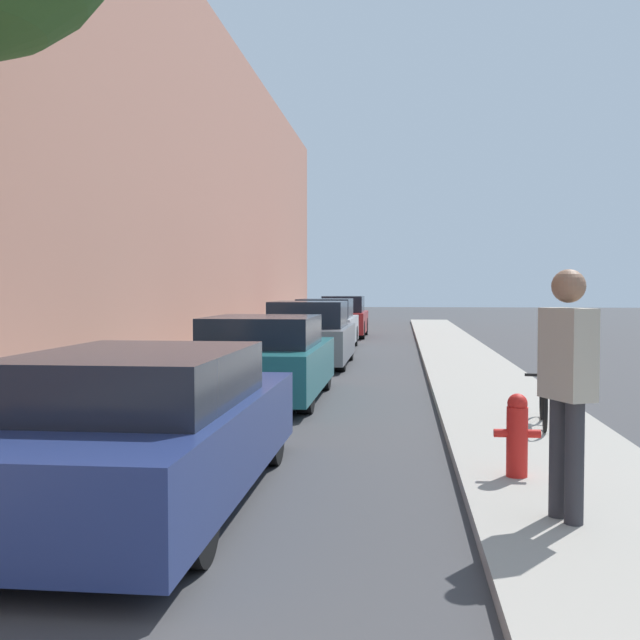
{
  "coord_description": "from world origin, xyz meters",
  "views": [
    {
      "loc": [
        1.36,
        -0.13,
        1.81
      ],
      "look_at": [
        0.25,
        10.16,
        1.39
      ],
      "focal_mm": 42.33,
      "sensor_mm": 36.0,
      "label": 1
    }
  ],
  "objects": [
    {
      "name": "ground_plane",
      "position": [
        0.0,
        16.0,
        0.0
      ],
      "size": [
        120.0,
        120.0,
        0.0
      ],
      "primitive_type": "plane",
      "color": "#3D3D3F"
    },
    {
      "name": "sidewalk_left",
      "position": [
        -2.9,
        16.0,
        0.06
      ],
      "size": [
        2.0,
        52.0,
        0.12
      ],
      "color": "#9E998E",
      "rests_on": "ground"
    },
    {
      "name": "sidewalk_right",
      "position": [
        2.9,
        16.0,
        0.06
      ],
      "size": [
        2.0,
        52.0,
        0.12
      ],
      "color": "#9E998E",
      "rests_on": "ground"
    },
    {
      "name": "building_facade_left",
      "position": [
        -4.25,
        16.0,
        4.81
      ],
      "size": [
        0.7,
        52.0,
        9.62
      ],
      "color": "tan",
      "rests_on": "ground"
    },
    {
      "name": "parked_car_navy",
      "position": [
        -0.79,
        6.0,
        0.63
      ],
      "size": [
        1.84,
        4.63,
        1.3
      ],
      "color": "black",
      "rests_on": "ground"
    },
    {
      "name": "parked_car_teal",
      "position": [
        -0.86,
        11.95,
        0.66
      ],
      "size": [
        1.91,
        4.2,
        1.37
      ],
      "color": "black",
      "rests_on": "ground"
    },
    {
      "name": "parked_car_grey",
      "position": [
        -0.79,
        17.59,
        0.71
      ],
      "size": [
        1.9,
        4.18,
        1.52
      ],
      "color": "black",
      "rests_on": "ground"
    },
    {
      "name": "parked_car_silver",
      "position": [
        -0.89,
        22.44,
        0.72
      ],
      "size": [
        1.75,
        4.24,
        1.52
      ],
      "color": "black",
      "rests_on": "ground"
    },
    {
      "name": "parked_car_red",
      "position": [
        -0.78,
        28.22,
        0.73
      ],
      "size": [
        1.69,
        4.0,
        1.55
      ],
      "color": "black",
      "rests_on": "ground"
    },
    {
      "name": "fire_hydrant",
      "position": [
        2.41,
        6.76,
        0.51
      ],
      "size": [
        0.41,
        0.19,
        0.75
      ],
      "color": "red",
      "rests_on": "sidewalk_right"
    },
    {
      "name": "pedestrian",
      "position": [
        2.57,
        5.48,
        1.18
      ],
      "size": [
        0.38,
        0.48,
        1.84
      ],
      "rotation": [
        0.0,
        0.0,
        -1.14
      ],
      "color": "#2D2D33",
      "rests_on": "sidewalk_right"
    },
    {
      "name": "bicycle",
      "position": [
        3.12,
        9.41,
        0.45
      ],
      "size": [
        0.44,
        1.57,
        0.65
      ],
      "rotation": [
        0.0,
        0.0,
        -0.14
      ],
      "color": "black",
      "rests_on": "sidewalk_right"
    }
  ]
}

